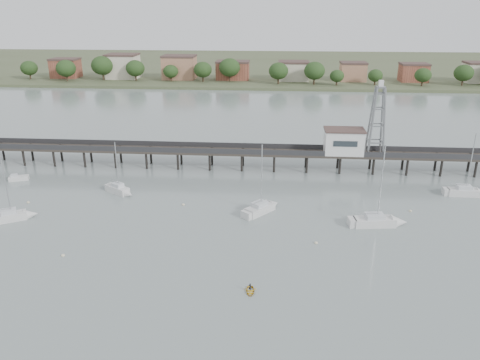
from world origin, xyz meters
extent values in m
cube|color=#2D2823|center=(0.00, 60.00, 3.75)|extent=(150.00, 5.00, 0.50)
cube|color=#333335|center=(0.00, 57.60, 4.55)|extent=(150.00, 0.12, 1.10)
cube|color=#333335|center=(0.00, 62.40, 4.55)|extent=(150.00, 0.12, 1.10)
cylinder|color=black|center=(0.00, 58.10, 1.80)|extent=(0.50, 0.50, 4.40)
cylinder|color=black|center=(0.00, 61.90, 1.80)|extent=(0.50, 0.50, 4.40)
cube|color=silver|center=(25.00, 60.00, 6.50)|extent=(8.00, 5.00, 5.00)
cube|color=#4C3833|center=(25.00, 60.00, 9.15)|extent=(8.40, 5.40, 0.30)
cube|color=slate|center=(31.50, 60.00, 18.15)|extent=(1.80, 1.80, 0.30)
cube|color=silver|center=(31.50, 60.00, 18.90)|extent=(0.90, 0.90, 1.20)
cube|color=silver|center=(46.13, 47.69, 0.48)|extent=(5.80, 2.36, 1.65)
cube|color=silver|center=(46.13, 47.69, 1.65)|extent=(2.60, 1.85, 0.75)
cylinder|color=#A5A8AA|center=(46.53, 47.68, 6.70)|extent=(0.18, 0.18, 10.79)
cylinder|color=#A5A8AA|center=(45.17, 47.71, 2.20)|extent=(3.36, 0.19, 0.12)
cube|color=silver|center=(26.91, 33.30, 0.48)|extent=(6.83, 3.31, 1.65)
cone|color=silver|center=(31.00, 33.78, 0.48)|extent=(3.02, 2.86, 2.56)
cube|color=silver|center=(26.91, 33.30, 1.65)|extent=(3.14, 2.37, 0.75)
cylinder|color=#A5A8AA|center=(27.37, 33.36, 7.47)|extent=(0.18, 0.18, 12.34)
cylinder|color=#A5A8AA|center=(25.83, 33.18, 2.20)|extent=(3.83, 0.57, 0.12)
cube|color=silver|center=(8.15, 36.76, 0.48)|extent=(5.47, 5.91, 1.65)
cone|color=silver|center=(10.48, 39.54, 0.48)|extent=(3.29, 3.31, 2.26)
cube|color=silver|center=(8.15, 36.76, 1.65)|extent=(3.05, 3.14, 0.75)
cylinder|color=#A5A8AA|center=(8.41, 37.07, 6.75)|extent=(0.18, 0.18, 10.90)
cylinder|color=#A5A8AA|center=(7.53, 36.01, 2.20)|extent=(2.27, 2.68, 0.12)
cube|color=silver|center=(-33.20, 30.44, 0.48)|extent=(5.57, 4.40, 1.65)
cone|color=silver|center=(-30.35, 32.08, 0.48)|extent=(2.92, 2.87, 2.04)
cube|color=silver|center=(-33.20, 30.44, 1.65)|extent=(2.84, 2.58, 0.75)
cylinder|color=#A5A8AA|center=(-32.88, 30.62, 6.23)|extent=(0.18, 0.18, 9.85)
cylinder|color=#A5A8AA|center=(-33.95, 30.00, 2.20)|extent=(2.71, 1.64, 0.12)
cube|color=silver|center=(-19.09, 43.79, 0.48)|extent=(4.93, 4.04, 1.65)
cone|color=silver|center=(-16.62, 42.22, 0.47)|extent=(2.62, 2.58, 1.82)
cube|color=silver|center=(-19.09, 43.79, 1.65)|extent=(2.54, 2.34, 0.75)
cylinder|color=#A5A8AA|center=(-18.82, 43.62, 5.69)|extent=(0.18, 0.18, 8.78)
cylinder|color=#A5A8AA|center=(-19.75, 44.21, 2.20)|extent=(2.37, 1.56, 0.12)
cube|color=silver|center=(-41.66, 49.05, 0.37)|extent=(4.09, 2.76, 1.05)
cube|color=silver|center=(-42.45, 48.77, 1.00)|extent=(1.61, 1.61, 0.63)
imported|color=gold|center=(7.90, 12.86, 0.00)|extent=(1.64, 0.56, 2.26)
imported|color=black|center=(7.90, 12.86, 0.00)|extent=(0.72, 1.06, 0.24)
ellipsoid|color=beige|center=(-33.94, 37.91, 0.08)|extent=(0.56, 0.56, 0.39)
ellipsoid|color=beige|center=(-5.62, 39.05, 0.08)|extent=(0.56, 0.56, 0.39)
ellipsoid|color=beige|center=(-19.33, 19.76, 0.08)|extent=(0.56, 0.56, 0.39)
ellipsoid|color=beige|center=(17.09, 26.38, 0.08)|extent=(0.56, 0.56, 0.39)
ellipsoid|color=beige|center=(34.34, 39.46, 0.08)|extent=(0.56, 0.56, 0.39)
cube|color=#475133|center=(0.00, 245.00, 0.50)|extent=(500.00, 170.00, 1.40)
cube|color=brown|center=(-90.00, 183.00, 5.70)|extent=(13.00, 10.50, 9.00)
cube|color=brown|center=(-62.00, 183.00, 5.70)|extent=(13.00, 10.50, 9.00)
cube|color=brown|center=(-35.00, 183.00, 5.70)|extent=(13.00, 10.50, 9.00)
cube|color=brown|center=(-10.00, 183.00, 5.70)|extent=(13.00, 10.50, 9.00)
cube|color=brown|center=(18.00, 183.00, 5.70)|extent=(13.00, 10.50, 9.00)
cube|color=brown|center=(45.00, 183.00, 5.70)|extent=(13.00, 10.50, 9.00)
cube|color=brown|center=(72.00, 183.00, 5.70)|extent=(13.00, 10.50, 9.00)
cube|color=brown|center=(100.00, 183.00, 5.70)|extent=(13.00, 10.50, 9.00)
ellipsoid|color=#1E3817|center=(0.00, 171.00, 6.00)|extent=(8.00, 8.00, 6.80)
camera|label=1|loc=(10.50, -36.91, 33.62)|focal=35.00mm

